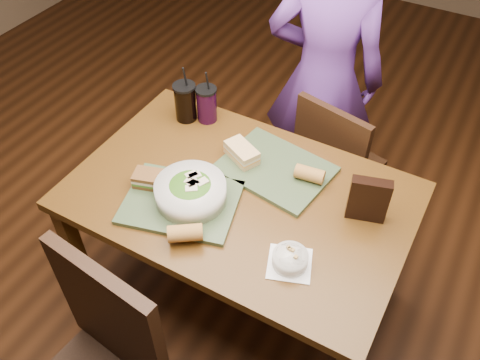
% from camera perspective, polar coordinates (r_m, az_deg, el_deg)
% --- Properties ---
extents(ground, '(6.00, 6.00, 0.00)m').
position_cam_1_polar(ground, '(2.56, -0.00, -13.03)').
color(ground, '#381C0B').
rests_on(ground, ground).
extents(dining_table, '(1.30, 0.85, 0.75)m').
position_cam_1_polar(dining_table, '(2.03, -0.00, -3.19)').
color(dining_table, '#4D2F0F').
rests_on(dining_table, ground).
extents(chair_far, '(0.45, 0.45, 0.86)m').
position_cam_1_polar(chair_far, '(2.52, 10.29, 1.90)').
color(chair_far, black).
rests_on(chair_far, ground).
extents(diner, '(0.64, 0.48, 1.57)m').
position_cam_1_polar(diner, '(2.52, 9.36, 11.08)').
color(diner, '#5C2F83').
rests_on(diner, ground).
extents(tray_near, '(0.49, 0.42, 0.02)m').
position_cam_1_polar(tray_near, '(1.93, -6.63, -2.49)').
color(tray_near, '#37482B').
rests_on(tray_near, dining_table).
extents(tray_far, '(0.46, 0.38, 0.02)m').
position_cam_1_polar(tray_far, '(2.05, 3.99, 1.26)').
color(tray_far, '#37482B').
rests_on(tray_far, dining_table).
extents(salad_bowl, '(0.27, 0.27, 0.09)m').
position_cam_1_polar(salad_bowl, '(1.89, -5.56, -1.21)').
color(salad_bowl, silver).
rests_on(salad_bowl, tray_near).
extents(soup_bowl, '(0.19, 0.19, 0.06)m').
position_cam_1_polar(soup_bowl, '(1.74, 5.64, -8.84)').
color(soup_bowl, white).
rests_on(soup_bowl, dining_table).
extents(sandwich_near, '(0.14, 0.11, 0.06)m').
position_cam_1_polar(sandwich_near, '(1.98, -10.15, 0.13)').
color(sandwich_near, '#593819').
rests_on(sandwich_near, tray_near).
extents(sandwich_far, '(0.17, 0.14, 0.06)m').
position_cam_1_polar(sandwich_far, '(2.06, 0.20, 3.10)').
color(sandwich_far, tan).
rests_on(sandwich_far, tray_far).
extents(baguette_near, '(0.13, 0.12, 0.06)m').
position_cam_1_polar(baguette_near, '(1.78, -6.17, -5.94)').
color(baguette_near, '#AD7533').
rests_on(baguette_near, tray_near).
extents(baguette_far, '(0.12, 0.07, 0.06)m').
position_cam_1_polar(baguette_far, '(1.99, 7.82, 0.66)').
color(baguette_far, '#AD7533').
rests_on(baguette_far, tray_far).
extents(cup_cola, '(0.10, 0.10, 0.27)m').
position_cam_1_polar(cup_cola, '(2.26, -6.16, 8.72)').
color(cup_cola, black).
rests_on(cup_cola, dining_table).
extents(cup_berry, '(0.09, 0.09, 0.25)m').
position_cam_1_polar(cup_berry, '(2.25, -3.75, 8.51)').
color(cup_berry, black).
rests_on(cup_berry, dining_table).
extents(chip_bag, '(0.15, 0.08, 0.19)m').
position_cam_1_polar(chip_bag, '(1.87, 14.21, -2.15)').
color(chip_bag, black).
rests_on(chip_bag, dining_table).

